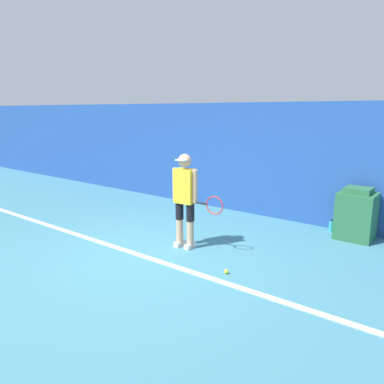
% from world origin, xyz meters
% --- Properties ---
extents(ground_plane, '(24.00, 24.00, 0.00)m').
position_xyz_m(ground_plane, '(0.00, 0.00, 0.00)').
color(ground_plane, teal).
extents(back_wall, '(24.00, 0.10, 2.50)m').
position_xyz_m(back_wall, '(0.00, 3.50, 1.25)').
color(back_wall, '#234C99').
rests_on(back_wall, ground_plane).
extents(court_baseline, '(21.60, 0.10, 0.01)m').
position_xyz_m(court_baseline, '(0.00, 0.07, 0.01)').
color(court_baseline, white).
rests_on(court_baseline, ground_plane).
extents(tennis_player, '(0.97, 0.30, 1.63)m').
position_xyz_m(tennis_player, '(0.30, 0.84, 0.90)').
color(tennis_player, tan).
rests_on(tennis_player, ground_plane).
extents(tennis_ball, '(0.07, 0.07, 0.07)m').
position_xyz_m(tennis_ball, '(1.45, 0.35, 0.03)').
color(tennis_ball, '#D1E533').
rests_on(tennis_ball, ground_plane).
extents(covered_chair, '(0.64, 0.59, 0.97)m').
position_xyz_m(covered_chair, '(2.51, 3.11, 0.46)').
color(covered_chair, '#28663D').
rests_on(covered_chair, ground_plane).
extents(water_bottle, '(0.08, 0.08, 0.24)m').
position_xyz_m(water_bottle, '(2.04, 3.23, 0.11)').
color(water_bottle, '#33ADD6').
rests_on(water_bottle, ground_plane).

